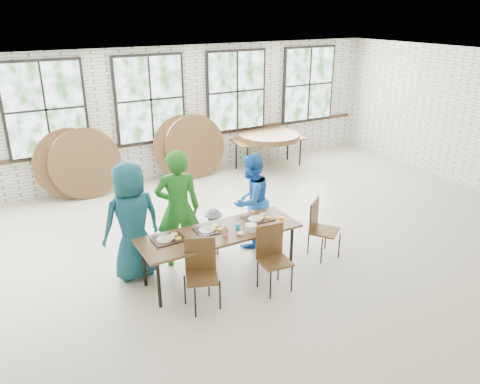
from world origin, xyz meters
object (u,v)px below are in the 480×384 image
object	(u,v)px
dining_table	(220,235)
storage_table	(269,141)
chair_near_left	(201,267)
chair_near_right	(272,252)

from	to	relation	value
dining_table	storage_table	bearing A→B (deg)	49.58
chair_near_left	storage_table	world-z (taller)	chair_near_left
dining_table	chair_near_left	world-z (taller)	chair_near_left
chair_near_left	storage_table	xyz separation A→B (m)	(3.97, 4.47, 0.13)
chair_near_left	storage_table	distance (m)	5.98
chair_near_left	chair_near_right	world-z (taller)	same
storage_table	chair_near_left	bearing A→B (deg)	-126.84
chair_near_left	chair_near_right	distance (m)	1.06
chair_near_left	storage_table	size ratio (longest dim) A/B	0.51
dining_table	chair_near_right	distance (m)	0.81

